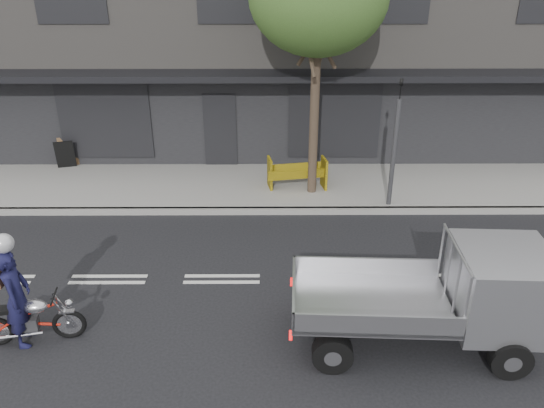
{
  "coord_description": "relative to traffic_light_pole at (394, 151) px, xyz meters",
  "views": [
    {
      "loc": [
        1.01,
        -9.41,
        6.29
      ],
      "look_at": [
        1.06,
        0.5,
        1.52
      ],
      "focal_mm": 35.0,
      "sensor_mm": 36.0,
      "label": 1
    }
  ],
  "objects": [
    {
      "name": "motorcycle",
      "position": [
        -7.36,
        -5.28,
        -1.17
      ],
      "size": [
        1.81,
        0.53,
        0.93
      ],
      "rotation": [
        0.0,
        0.0,
        0.16
      ],
      "color": "black",
      "rests_on": "ground"
    },
    {
      "name": "sidewalk",
      "position": [
        -4.2,
        1.35,
        -1.58
      ],
      "size": [
        32.0,
        3.2,
        0.15
      ],
      "primitive_type": "cube",
      "color": "gray",
      "rests_on": "ground"
    },
    {
      "name": "flatbed_ute",
      "position": [
        0.29,
        -5.4,
        -0.53
      ],
      "size": [
        4.32,
        1.94,
        1.96
      ],
      "rotation": [
        0.0,
        0.0,
        -0.05
      ],
      "color": "black",
      "rests_on": "ground"
    },
    {
      "name": "building_main",
      "position": [
        -4.2,
        7.95,
        2.35
      ],
      "size": [
        26.0,
        10.0,
        8.0
      ],
      "primitive_type": "cube",
      "color": "slate",
      "rests_on": "ground"
    },
    {
      "name": "ground",
      "position": [
        -4.2,
        -3.35,
        -1.65
      ],
      "size": [
        80.0,
        80.0,
        0.0
      ],
      "primitive_type": "plane",
      "color": "black",
      "rests_on": "ground"
    },
    {
      "name": "kerb",
      "position": [
        -4.2,
        -0.25,
        -1.58
      ],
      "size": [
        32.0,
        0.2,
        0.15
      ],
      "primitive_type": "cube",
      "color": "gray",
      "rests_on": "ground"
    },
    {
      "name": "construction_barrier",
      "position": [
        -2.41,
        0.88,
        -1.04
      ],
      "size": [
        1.73,
        0.92,
        0.92
      ],
      "primitive_type": null,
      "rotation": [
        0.0,
        0.0,
        0.17
      ],
      "color": "yellow",
      "rests_on": "sidewalk"
    },
    {
      "name": "rider",
      "position": [
        -7.51,
        -5.28,
        -0.73
      ],
      "size": [
        0.54,
        0.73,
        1.85
      ],
      "primitive_type": "imported",
      "rotation": [
        0.0,
        0.0,
        1.73
      ],
      "color": "#151539",
      "rests_on": "ground"
    },
    {
      "name": "traffic_light_pole",
      "position": [
        0.0,
        0.0,
        0.0
      ],
      "size": [
        0.12,
        0.12,
        3.5
      ],
      "color": "#2D2D30",
      "rests_on": "ground"
    },
    {
      "name": "sandwich_board",
      "position": [
        -9.5,
        2.65,
        -1.06
      ],
      "size": [
        0.64,
        0.51,
        0.89
      ],
      "primitive_type": null,
      "rotation": [
        0.0,
        0.0,
        0.26
      ],
      "color": "black",
      "rests_on": "sidewalk"
    }
  ]
}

